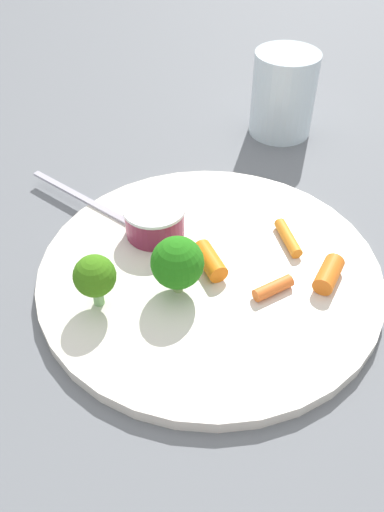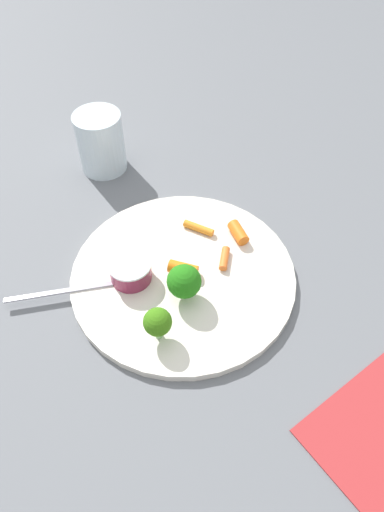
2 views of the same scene
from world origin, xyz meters
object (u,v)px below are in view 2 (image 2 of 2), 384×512
at_px(broccoli_floret_1, 184,281).
at_px(broccoli_floret_0, 158,322).
at_px(sauce_cup, 130,270).
at_px(carrot_stick_2, 238,233).
at_px(carrot_stick_0, 199,228).
at_px(fork, 75,289).
at_px(plate, 183,276).
at_px(drinking_glass, 101,142).
at_px(carrot_stick_1, 182,267).
at_px(carrot_stick_3, 224,258).

bearing_deg(broccoli_floret_1, broccoli_floret_0, -178.81).
bearing_deg(sauce_cup, carrot_stick_2, -35.19).
xyz_separation_m(carrot_stick_0, fork, (-0.17, 0.09, -0.00)).
bearing_deg(carrot_stick_0, broccoli_floret_0, -167.57).
bearing_deg(broccoli_floret_0, carrot_stick_2, -4.76).
relative_size(plate, sauce_cup, 5.22).
height_order(carrot_stick_2, drinking_glass, drinking_glass).
distance_m(plate, fork, 0.15).
relative_size(plate, carrot_stick_2, 8.31).
bearing_deg(carrot_stick_2, fork, 141.63).
bearing_deg(broccoli_floret_1, carrot_stick_2, -7.84).
distance_m(carrot_stick_0, carrot_stick_1, 0.08).
bearing_deg(broccoli_floret_1, sauce_cup, 95.09).
height_order(sauce_cup, carrot_stick_1, sauce_cup).
bearing_deg(carrot_stick_1, broccoli_floret_1, -146.26).
height_order(broccoli_floret_1, carrot_stick_0, broccoli_floret_1).
bearing_deg(carrot_stick_1, drinking_glass, 58.05).
xyz_separation_m(carrot_stick_0, carrot_stick_1, (-0.08, -0.01, 0.00)).
height_order(broccoli_floret_1, drinking_glass, drinking_glass).
bearing_deg(carrot_stick_1, fork, 131.44).
bearing_deg(carrot_stick_1, broccoli_floret_0, -166.32).
relative_size(carrot_stick_2, carrot_stick_3, 1.00).
distance_m(carrot_stick_0, fork, 0.20).
xyz_separation_m(carrot_stick_1, carrot_stick_2, (0.09, -0.04, 0.00)).
bearing_deg(broccoli_floret_0, plate, 12.12).
xyz_separation_m(broccoli_floret_0, carrot_stick_1, (0.10, 0.02, -0.02)).
height_order(plate, carrot_stick_0, carrot_stick_0).
xyz_separation_m(broccoli_floret_1, carrot_stick_1, (0.04, 0.02, -0.02)).
relative_size(carrot_stick_0, carrot_stick_3, 1.26).
relative_size(broccoli_floret_1, carrot_stick_2, 1.47).
bearing_deg(drinking_glass, carrot_stick_0, -107.21).
bearing_deg(plate, broccoli_floret_0, -167.88).
distance_m(broccoli_floret_1, fork, 0.15).
distance_m(carrot_stick_1, fork, 0.14).
bearing_deg(fork, carrot_stick_1, -48.56).
bearing_deg(carrot_stick_2, carrot_stick_1, 156.18).
height_order(carrot_stick_1, fork, carrot_stick_1).
distance_m(broccoli_floret_0, broccoli_floret_1, 0.07).
relative_size(sauce_cup, carrot_stick_0, 1.27).
bearing_deg(carrot_stick_3, broccoli_floret_0, 172.57).
distance_m(sauce_cup, carrot_stick_0, 0.13).
height_order(broccoli_floret_0, drinking_glass, drinking_glass).
distance_m(sauce_cup, carrot_stick_2, 0.17).
height_order(carrot_stick_1, carrot_stick_3, carrot_stick_1).
xyz_separation_m(sauce_cup, carrot_stick_2, (0.14, -0.10, -0.01)).
relative_size(broccoli_floret_0, carrot_stick_1, 1.25).
bearing_deg(carrot_stick_0, broccoli_floret_1, -161.23).
bearing_deg(broccoli_floret_0, carrot_stick_3, -7.43).
height_order(carrot_stick_3, fork, carrot_stick_3).
height_order(sauce_cup, carrot_stick_0, sauce_cup).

